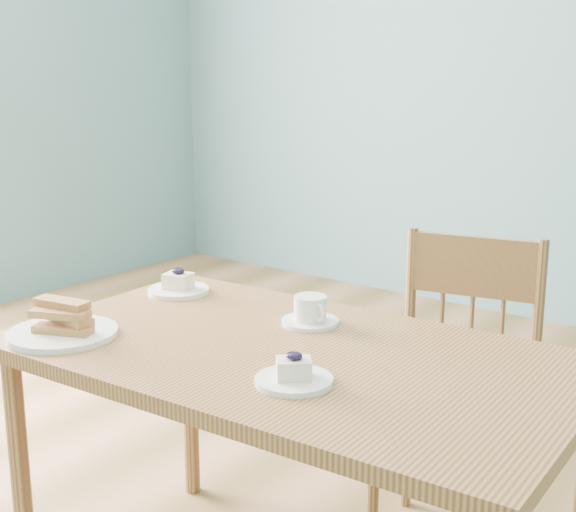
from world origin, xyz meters
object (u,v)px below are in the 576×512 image
Objects in this scene: coffee_cup at (310,312)px; biscotti_plate at (62,326)px; dining_chair at (458,394)px; cheesecake_plate_near at (294,375)px; cheesecake_plate_far at (178,286)px; dining_table at (292,378)px.

coffee_cup is 0.58m from biscotti_plate.
dining_chair reaches higher than cheesecake_plate_near.
dining_table is at bearing -17.91° from cheesecake_plate_far.
dining_table is 7.75× the size of cheesecake_plate_far.
biscotti_plate is (-0.59, -0.10, 0.01)m from cheesecake_plate_near.
dining_table is 0.21m from coffee_cup.
biscotti_plate reaches higher than coffee_cup.
cheesecake_plate_far is 1.21× the size of coffee_cup.
cheesecake_plate_far is 0.67× the size of biscotti_plate.
biscotti_plate reaches higher than dining_table.
dining_chair is at bearing 70.14° from dining_table.
biscotti_plate is (0.04, -0.42, 0.01)m from cheesecake_plate_far.
biscotti_plate reaches higher than cheesecake_plate_far.
cheesecake_plate_far is at bearing 153.61° from cheesecake_plate_near.
biscotti_plate is (-0.63, -0.77, 0.27)m from dining_chair.
dining_chair reaches higher than dining_table.
dining_chair is at bearing 50.97° from biscotti_plate.
cheesecake_plate_far is 0.44m from coffee_cup.
biscotti_plate is at bearing -111.88° from coffee_cup.
biscotti_plate is (-0.40, -0.42, -0.00)m from coffee_cup.
cheesecake_plate_far is (-0.67, -0.36, 0.26)m from dining_chair.
cheesecake_plate_far is 0.42m from biscotti_plate.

